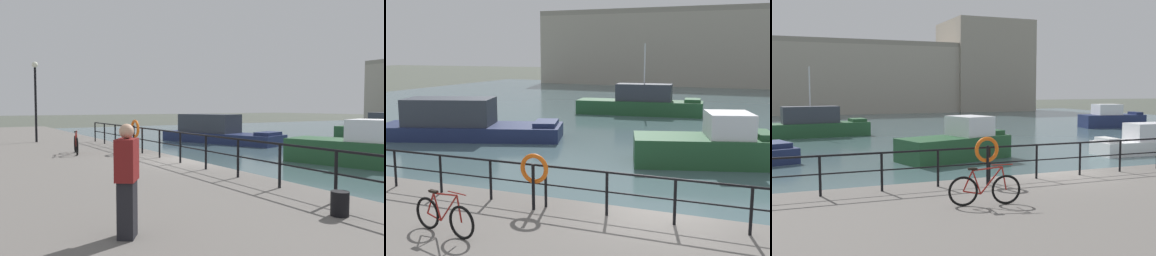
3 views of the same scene
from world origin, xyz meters
TOP-DOWN VIEW (x-y plane):
  - ground_plane at (0.00, 0.00)m, footprint 240.00×240.00m
  - water_basin at (0.00, 30.20)m, footprint 80.00×60.00m
  - harbor_building at (6.13, 58.41)m, footprint 59.89×12.20m
  - moored_blue_motorboat at (10.69, 7.27)m, footprint 6.28×2.15m
  - moored_small_launch at (-6.71, 23.68)m, footprint 9.59×3.33m
  - moored_white_yacht at (20.53, 22.31)m, footprint 6.19×3.31m
  - moored_cabin_cruiser at (0.01, 9.20)m, footprint 6.27×4.02m
  - quay_railing at (2.07, -0.75)m, footprint 22.51×0.07m
  - parked_bicycle at (-3.96, -3.15)m, footprint 1.75×0.39m
  - life_ring_stand at (-2.93, -0.99)m, footprint 0.75×0.16m

SIDE VIEW (x-z plane):
  - ground_plane at x=0.00m, z-range 0.00..0.00m
  - water_basin at x=0.00m, z-range 0.00..0.01m
  - moored_blue_motorboat at x=10.69m, z-range -0.23..1.50m
  - moored_cabin_cruiser at x=0.01m, z-range -0.29..1.94m
  - moored_white_yacht at x=20.53m, z-range -0.24..1.96m
  - moored_small_launch at x=-6.71m, z-range -1.80..3.54m
  - parked_bicycle at x=-3.96m, z-range 0.80..1.78m
  - quay_railing at x=2.07m, z-range 1.10..2.18m
  - life_ring_stand at x=-2.93m, z-range 1.18..2.58m
  - harbor_building at x=6.13m, z-range -1.74..12.98m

